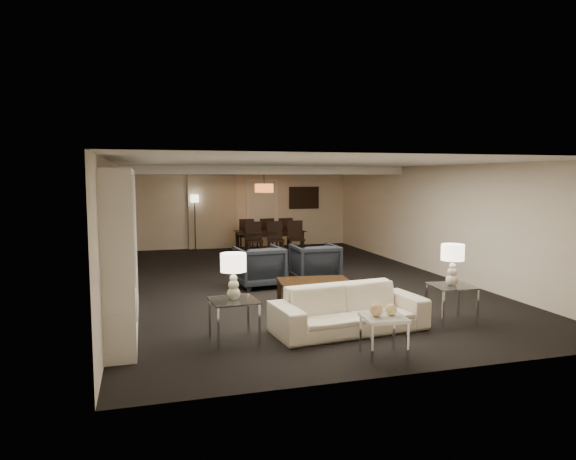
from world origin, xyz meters
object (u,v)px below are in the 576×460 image
Objects in this scene: dining_table at (270,242)px; chair_fl at (245,235)px; armchair_right at (315,264)px; sofa at (349,309)px; television at (126,253)px; floor_speaker at (134,262)px; vase_blue at (119,263)px; side_table_left at (234,320)px; chair_nm at (276,239)px; chair_nr at (296,239)px; chair_fr at (284,234)px; coffee_table at (314,292)px; floor_lamp at (195,223)px; side_table_right at (451,304)px; table_lamp_right at (452,265)px; marble_table at (383,336)px; vase_amber at (120,221)px; table_lamp_left at (233,277)px; pendant_light at (264,188)px; chair_fm at (265,234)px; chair_nl at (255,240)px; armchair_left at (259,266)px.

dining_table is 0.90m from chair_fl.
sofa is at bearing 79.16° from armchair_right.
television is 2.01m from floor_speaker.
vase_blue reaches higher than floor_speaker.
television is at bearing 129.55° from side_table_left.
floor_speaker reaches higher than chair_nm.
vase_blue reaches higher than armchair_right.
vase_blue reaches higher than sofa.
chair_nm is 0.60m from chair_nr.
floor_speaker reaches higher than chair_fr.
chair_nm is at bearing -96.95° from dining_table.
floor_lamp is (-1.33, 7.36, 0.62)m from coffee_table.
side_table_right is at bearing -6.29° from sofa.
side_table_right is 4.94m from vase_blue.
sofa is 1.79m from table_lamp_right.
vase_amber is at bearing 152.41° from marble_table.
side_table_right is 3.45m from table_lamp_left.
vase_amber is at bearing 90.00° from vase_blue.
pendant_light is 0.52× the size of chair_fm.
side_table_left is 7.59m from chair_nr.
chair_fl is at bearing -25.81° from floor_lamp.
chair_nl is at bearing 89.81° from chair_fl.
chair_fr is at bearing 49.80° from pendant_light.
coffee_table is 2.70m from marble_table.
floor_lamp is (-3.03, 8.96, 0.56)m from side_table_right.
table_lamp_left is (0.00, 0.00, 0.61)m from side_table_left.
chair_fl is (-0.60, 0.65, 0.16)m from dining_table.
floor_speaker is 1.13× the size of chair_fr.
chair_nr is 1.30m from chair_fr.
chair_nm is 1.43m from chair_fr.
marble_table is at bearing 80.01° from chair_fm.
table_lamp_left is 3.60× the size of vase_blue.
chair_nr is (-0.40, 6.97, 0.21)m from side_table_right.
side_table_left is 0.97× the size of table_lamp_left.
floor_speaker is at bearing -108.18° from floor_lamp.
pendant_light reaches higher than floor_lamp.
armchair_right is 3.71m from chair_nl.
vase_blue is 9.17m from chair_fm.
armchair_left is at bearing 124.88° from side_table_right.
armchair_left reaches higher than coffee_table.
vase_amber is 0.18× the size of chair_fr.
television is 0.52× the size of dining_table.
chair_fl reaches higher than side_table_right.
chair_nr is (0.85, -0.29, -1.42)m from pendant_light.
coffee_table is at bearing 43.26° from side_table_left.
chair_fm and chair_fr have the same top height.
table_lamp_right is 4.96m from vase_amber.
vase_amber is (-3.17, 1.65, 1.39)m from marble_table.
chair_fr is at bearing 40.34° from dining_table.
pendant_light is at bearing -32.95° from television.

